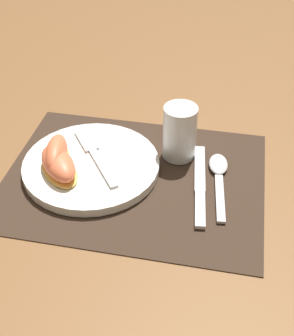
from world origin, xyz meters
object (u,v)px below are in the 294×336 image
Objects in this scene: plate at (91,165)px; citrus_wedge_0 at (57,155)px; spoon at (219,173)px; citrus_wedge_1 at (58,165)px; knife at (200,186)px; juice_glass at (179,135)px; fork at (94,153)px.

plate is 2.30× the size of citrus_wedge_0.
spoon is at bearing 7.30° from plate.
citrus_wedge_1 is at bearing -140.76° from plate.
knife is at bearing 6.33° from citrus_wedge_1.
knife is at bearing 1.46° from citrus_wedge_0.
citrus_wedge_0 is 0.93× the size of citrus_wedge_1.
knife is 1.83× the size of citrus_wedge_1.
citrus_wedge_0 is (-0.28, -0.05, 0.03)m from spoon.
juice_glass reaches higher than citrus_wedge_1.
citrus_wedge_0 is (-0.05, -0.04, 0.02)m from fork.
juice_glass is at bearing 23.61° from citrus_wedge_0.
juice_glass is 0.22m from citrus_wedge_0.
fork is 1.37× the size of citrus_wedge_1.
spoon is 0.29m from citrus_wedge_0.
knife is 0.20m from fork.
citrus_wedge_1 is (-0.04, -0.06, 0.01)m from fork.
juice_glass is 0.11m from knife.
plate is 1.40× the size of spoon.
spoon is (0.23, 0.03, -0.00)m from plate.
juice_glass is 0.96× the size of citrus_wedge_0.
plate is at bearing 177.01° from knife.
knife is 1.98× the size of citrus_wedge_0.
spoon reaches higher than knife.
juice_glass reaches higher than knife.
knife is 0.25m from citrus_wedge_1.
fork is (-0.00, 0.02, 0.01)m from plate.
juice_glass is 0.10m from spoon.
plate is 0.17m from juice_glass.
fork is 0.08m from citrus_wedge_1.
fork is at bearing 170.12° from knife.
fork reaches higher than plate.
fork is (-0.20, 0.03, 0.02)m from knife.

